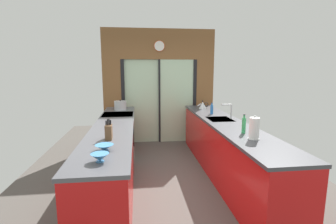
% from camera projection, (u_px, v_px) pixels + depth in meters
% --- Properties ---
extents(ground_plane, '(5.04, 7.60, 0.02)m').
position_uv_depth(ground_plane, '(169.00, 171.00, 4.43)').
color(ground_plane, '#4C4742').
extents(back_wall_unit, '(2.64, 0.12, 2.70)m').
position_uv_depth(back_wall_unit, '(159.00, 80.00, 5.92)').
color(back_wall_unit, brown).
rests_on(back_wall_unit, ground_plane).
extents(left_counter_run, '(0.62, 3.80, 0.92)m').
position_uv_depth(left_counter_run, '(113.00, 157.00, 3.78)').
color(left_counter_run, red).
rests_on(left_counter_run, ground_plane).
extents(right_counter_run, '(0.62, 3.80, 0.92)m').
position_uv_depth(right_counter_run, '(225.00, 149.00, 4.16)').
color(right_counter_run, red).
rests_on(right_counter_run, ground_plane).
extents(sink_faucet, '(0.19, 0.02, 0.26)m').
position_uv_depth(sink_faucet, '(230.00, 109.00, 4.32)').
color(sink_faucet, '#B7BABC').
rests_on(sink_faucet, right_counter_run).
extents(oven_range, '(0.60, 0.60, 0.92)m').
position_uv_depth(oven_range, '(119.00, 137.00, 4.87)').
color(oven_range, '#B7BABC').
rests_on(oven_range, ground_plane).
extents(mixing_bowl_near, '(0.17, 0.17, 0.08)m').
position_uv_depth(mixing_bowl_near, '(100.00, 157.00, 2.33)').
color(mixing_bowl_near, teal).
rests_on(mixing_bowl_near, left_counter_run).
extents(mixing_bowl_far, '(0.20, 0.20, 0.07)m').
position_uv_depth(mixing_bowl_far, '(104.00, 147.00, 2.65)').
color(mixing_bowl_far, teal).
rests_on(mixing_bowl_far, left_counter_run).
extents(knife_block, '(0.08, 0.14, 0.26)m').
position_uv_depth(knife_block, '(109.00, 132.00, 3.07)').
color(knife_block, brown).
rests_on(knife_block, left_counter_run).
extents(stock_pot, '(0.26, 0.26, 0.21)m').
position_uv_depth(stock_pot, '(120.00, 105.00, 5.28)').
color(stock_pot, '#B7BABC').
rests_on(stock_pot, left_counter_run).
extents(kettle, '(0.25, 0.17, 0.18)m').
position_uv_depth(kettle, '(203.00, 105.00, 5.46)').
color(kettle, '#B7BABC').
rests_on(kettle, right_counter_run).
extents(soap_bottle_near, '(0.05, 0.05, 0.26)m').
position_uv_depth(soap_bottle_near, '(244.00, 125.00, 3.35)').
color(soap_bottle_near, '#339E56').
rests_on(soap_bottle_near, right_counter_run).
extents(soap_bottle_far, '(0.06, 0.06, 0.23)m').
position_uv_depth(soap_bottle_far, '(212.00, 109.00, 4.79)').
color(soap_bottle_far, '#286BB7').
rests_on(soap_bottle_far, right_counter_run).
extents(paper_towel_roll, '(0.14, 0.14, 0.30)m').
position_uv_depth(paper_towel_roll, '(254.00, 129.00, 3.06)').
color(paper_towel_roll, '#B7BABC').
rests_on(paper_towel_roll, right_counter_run).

